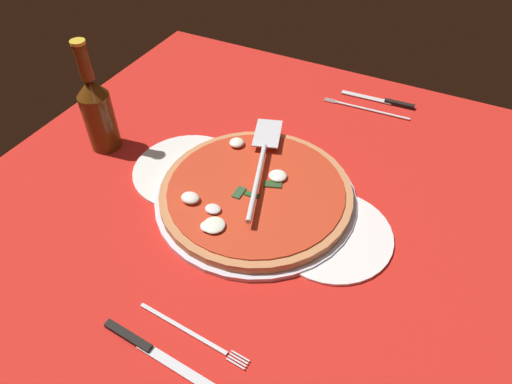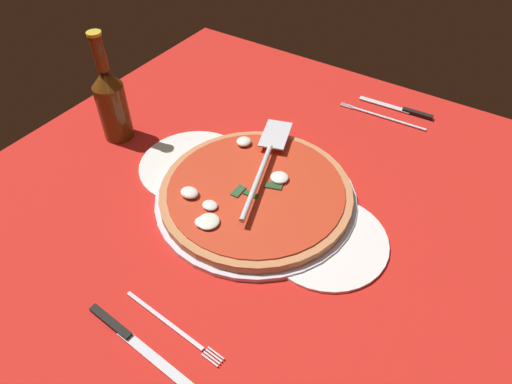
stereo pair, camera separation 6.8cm
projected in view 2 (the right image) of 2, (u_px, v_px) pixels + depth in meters
ground_plane at (261, 214)px, 85.32cm from camera, size 112.11×112.11×0.80cm
pizza_pan at (256, 198)px, 86.73cm from camera, size 38.01×38.01×1.35cm
dinner_plate_left at (194, 166)px, 93.77cm from camera, size 22.39×22.39×1.00cm
dinner_plate_right at (327, 239)px, 79.73cm from camera, size 21.59×21.59×1.00cm
pizza at (255, 192)px, 85.54cm from camera, size 36.08×36.08×3.31cm
pizza_server at (265, 160)px, 88.13cm from camera, size 12.29×29.38×1.00cm
place_setting_near at (152, 335)px, 66.91cm from camera, size 21.89×12.81×1.40cm
place_setting_far at (392, 114)px, 107.19cm from camera, size 22.24×11.89×1.40cm
beer_bottle at (112, 102)px, 95.20cm from camera, size 6.32×6.32×24.31cm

